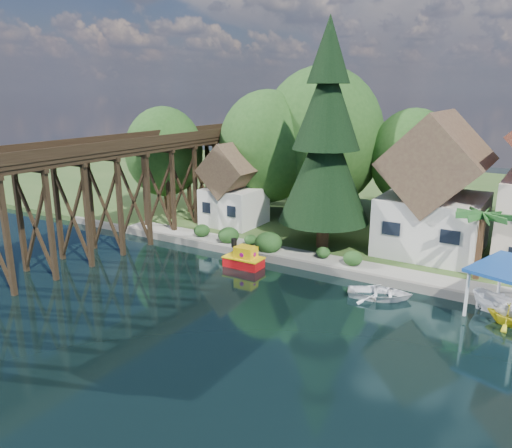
# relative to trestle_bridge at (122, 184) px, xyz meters

# --- Properties ---
(ground) EXTENTS (140.00, 140.00, 0.00)m
(ground) POSITION_rel_trestle_bridge_xyz_m (16.00, -5.17, -5.35)
(ground) COLOR black
(ground) RESTS_ON ground
(bank) EXTENTS (140.00, 52.00, 0.50)m
(bank) POSITION_rel_trestle_bridge_xyz_m (16.00, 28.83, -5.10)
(bank) COLOR #2E4D1F
(bank) RESTS_ON ground
(seawall) EXTENTS (60.00, 0.40, 0.62)m
(seawall) POSITION_rel_trestle_bridge_xyz_m (20.00, 2.83, -5.04)
(seawall) COLOR slate
(seawall) RESTS_ON ground
(promenade) EXTENTS (50.00, 2.60, 0.06)m
(promenade) POSITION_rel_trestle_bridge_xyz_m (22.00, 4.13, -4.82)
(promenade) COLOR gray
(promenade) RESTS_ON bank
(trestle_bridge) EXTENTS (4.12, 44.18, 9.30)m
(trestle_bridge) POSITION_rel_trestle_bridge_xyz_m (0.00, 0.00, 0.00)
(trestle_bridge) COLOR black
(trestle_bridge) RESTS_ON ground
(house_left) EXTENTS (7.64, 8.64, 11.02)m
(house_left) POSITION_rel_trestle_bridge_xyz_m (23.00, 10.83, -0.21)
(house_left) COLOR silver
(house_left) RESTS_ON bank
(shed) EXTENTS (5.09, 5.40, 7.85)m
(shed) POSITION_rel_trestle_bridge_xyz_m (5.00, 9.33, -1.52)
(shed) COLOR silver
(shed) RESTS_ON bank
(bg_trees) EXTENTS (49.90, 13.30, 10.57)m
(bg_trees) POSITION_rel_trestle_bridge_xyz_m (17.00, 16.08, 1.94)
(bg_trees) COLOR #382314
(bg_trees) RESTS_ON bank
(shrubs) EXTENTS (15.76, 2.47, 1.70)m
(shrubs) POSITION_rel_trestle_bridge_xyz_m (11.40, 4.09, -4.12)
(shrubs) COLOR #1B4017
(shrubs) RESTS_ON bank
(conifer) EXTENTS (7.28, 7.28, 17.93)m
(conifer) POSITION_rel_trestle_bridge_xyz_m (15.19, 7.18, 3.78)
(conifer) COLOR #382314
(conifer) RESTS_ON bank
(palm_tree) EXTENTS (3.94, 3.94, 4.95)m
(palm_tree) POSITION_rel_trestle_bridge_xyz_m (27.16, 6.10, -0.52)
(palm_tree) COLOR #382314
(palm_tree) RESTS_ON bank
(tugboat) EXTENTS (2.99, 1.67, 2.15)m
(tugboat) POSITION_rel_trestle_bridge_xyz_m (11.62, 0.85, -4.70)
(tugboat) COLOR red
(tugboat) RESTS_ON ground
(boat_white_a) EXTENTS (4.83, 4.10, 0.85)m
(boat_white_a) POSITION_rel_trestle_bridge_xyz_m (22.26, 0.56, -4.92)
(boat_white_a) COLOR white
(boat_white_a) RESTS_ON ground
(boat_canopy) EXTENTS (4.79, 5.82, 3.23)m
(boat_canopy) POSITION_rel_trestle_bridge_xyz_m (29.49, 1.64, -3.96)
(boat_canopy) COLOR white
(boat_canopy) RESTS_ON ground
(boat_yellow) EXTENTS (3.30, 3.06, 1.42)m
(boat_yellow) POSITION_rel_trestle_bridge_xyz_m (29.83, 0.68, -4.64)
(boat_yellow) COLOR yellow
(boat_yellow) RESTS_ON ground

